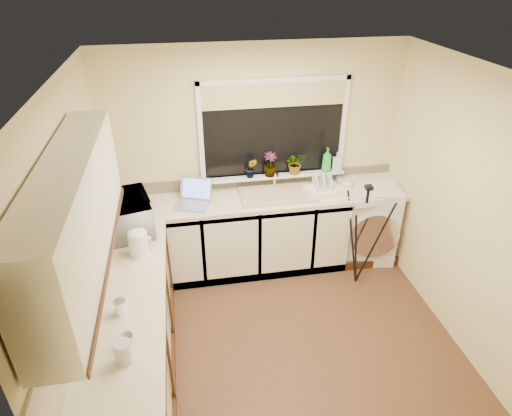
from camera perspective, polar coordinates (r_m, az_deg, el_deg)
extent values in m
plane|color=brown|center=(4.34, 3.45, -16.78)|extent=(3.20, 3.20, 0.00)
plane|color=white|center=(3.06, 4.89, 16.50)|extent=(3.20, 3.20, 0.00)
plane|color=beige|center=(4.85, -0.16, 6.46)|extent=(3.20, 0.00, 3.20)
plane|color=beige|center=(2.49, 12.83, -21.86)|extent=(3.20, 0.00, 3.20)
plane|color=beige|center=(3.56, -21.92, -5.35)|extent=(0.00, 3.00, 3.00)
plane|color=beige|center=(4.20, 25.77, -0.70)|extent=(0.00, 3.00, 3.00)
cube|color=silver|center=(4.93, -3.28, -3.72)|extent=(2.55, 0.60, 0.86)
cube|color=silver|center=(3.79, -15.68, -17.54)|extent=(0.54, 2.40, 0.86)
cube|color=beige|center=(4.73, 0.47, 1.20)|extent=(3.20, 0.60, 0.04)
cube|color=beige|center=(3.48, -16.70, -12.48)|extent=(0.60, 2.40, 0.04)
cube|color=silver|center=(2.86, -22.35, -0.82)|extent=(0.28, 1.90, 0.70)
cube|color=beige|center=(3.38, -22.20, -9.61)|extent=(0.02, 2.40, 0.45)
cube|color=beige|center=(4.94, -0.13, 3.70)|extent=(3.20, 0.02, 0.14)
cube|color=black|center=(4.75, 2.28, 10.15)|extent=(1.50, 0.02, 1.00)
cube|color=tan|center=(4.61, 2.44, 14.44)|extent=(1.50, 0.02, 0.25)
cube|color=white|center=(4.90, 2.29, 4.26)|extent=(1.60, 0.14, 0.03)
cube|color=tan|center=(4.75, 2.85, 1.75)|extent=(0.82, 0.46, 0.03)
cylinder|color=silver|center=(4.86, 2.41, 3.85)|extent=(0.03, 0.03, 0.24)
cube|color=silver|center=(5.31, 13.77, -1.41)|extent=(0.76, 0.74, 0.94)
cube|color=#929299|center=(4.59, -8.31, 0.30)|extent=(0.40, 0.35, 0.02)
cube|color=#5D7DFF|center=(4.68, -7.81, 2.57)|extent=(0.35, 0.22, 0.23)
cylinder|color=white|center=(3.91, -14.99, -4.56)|extent=(0.17, 0.17, 0.22)
cube|color=white|center=(4.86, 8.69, 2.32)|extent=(0.45, 0.38, 0.06)
cylinder|color=silver|center=(3.04, -16.80, -17.45)|extent=(0.11, 0.11, 0.16)
cylinder|color=white|center=(3.38, -17.19, -12.22)|extent=(0.09, 0.09, 0.12)
imported|color=white|center=(4.26, -16.21, -0.80)|extent=(0.53, 0.67, 0.33)
imported|color=#999999|center=(4.77, -0.62, 5.21)|extent=(0.15, 0.13, 0.22)
imported|color=#999999|center=(4.80, 1.85, 5.70)|extent=(0.19, 0.19, 0.27)
imported|color=#999999|center=(4.88, 5.13, 5.85)|extent=(0.25, 0.22, 0.25)
imported|color=green|center=(4.96, 9.19, 6.19)|extent=(0.12, 0.12, 0.28)
imported|color=#999999|center=(5.03, 10.46, 5.96)|extent=(0.12, 0.12, 0.21)
imported|color=silver|center=(4.98, 11.68, 3.03)|extent=(0.17, 0.17, 0.11)
imported|color=#C0AF9E|center=(3.16, -16.38, -16.16)|extent=(0.12, 0.12, 0.09)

